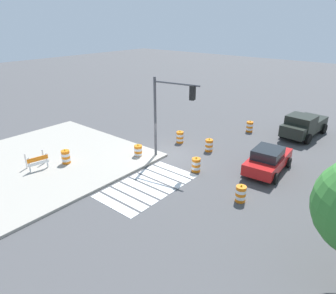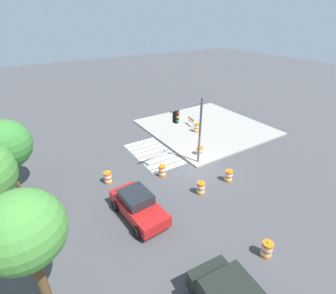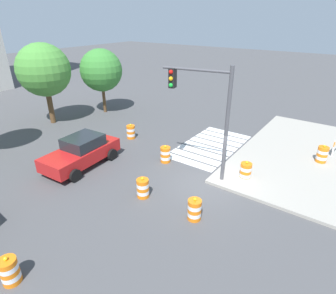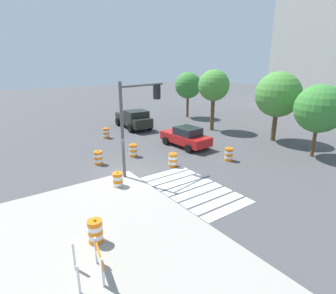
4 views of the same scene
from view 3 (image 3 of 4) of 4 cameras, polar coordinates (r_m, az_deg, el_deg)
name	(u,v)px [view 3 (image 3 of 4)]	position (r m, az deg, el deg)	size (l,w,h in m)	color
ground_plane	(205,183)	(13.99, 7.61, -7.33)	(120.00, 120.00, 0.00)	#474749
crosswalk_stripes	(210,146)	(17.84, 8.69, 0.23)	(5.85, 3.20, 0.02)	silver
sports_car	(82,152)	(15.81, -17.31, -0.89)	(4.42, 2.37, 1.63)	red
traffic_barrel_near_corner	(131,132)	(18.79, -7.64, 3.11)	(0.56, 0.56, 1.02)	orange
traffic_barrel_crosswalk_end	(194,210)	(11.48, 5.46, -12.67)	(0.56, 0.56, 1.02)	orange
traffic_barrel_median_near	(10,271)	(10.47, -29.78, -21.22)	(0.56, 0.56, 1.02)	orange
traffic_barrel_median_far	(246,171)	(14.47, 15.65, -4.82)	(0.56, 0.56, 1.02)	orange
traffic_barrel_far_curb	(165,154)	(15.57, -0.55, -1.54)	(0.56, 0.56, 1.02)	orange
traffic_barrel_lane_center	(143,188)	(12.72, -5.20, -8.40)	(0.56, 0.56, 1.02)	orange
traffic_barrel_on_sidewalk	(322,154)	(17.46, 29.11, -1.32)	(0.56, 0.56, 1.02)	orange
traffic_light_pole	(204,103)	(12.89, 7.39, 8.97)	(0.87, 3.25, 5.50)	#4C4C51
street_tree_streetside_near	(101,70)	(23.87, -13.57, 15.06)	(3.38, 3.38, 5.19)	brown
street_tree_corner_lot	(44,70)	(22.43, -24.16, 14.19)	(3.76, 3.76, 5.87)	brown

